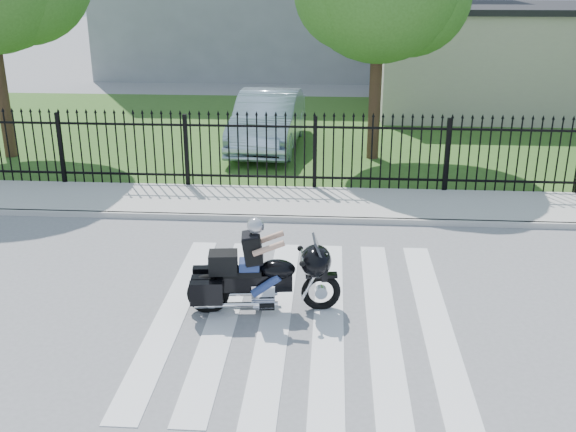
{
  "coord_description": "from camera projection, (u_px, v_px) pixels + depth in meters",
  "views": [
    {
      "loc": [
        0.4,
        -9.03,
        5.03
      ],
      "look_at": [
        -0.33,
        1.68,
        1.0
      ],
      "focal_mm": 42.0,
      "sensor_mm": 36.0,
      "label": 1
    }
  ],
  "objects": [
    {
      "name": "crosswalk",
      "position": [
        302.0,
        316.0,
        10.23
      ],
      "size": [
        5.0,
        5.5,
        0.01
      ],
      "primitive_type": null,
      "color": "silver",
      "rests_on": "ground"
    },
    {
      "name": "parked_car",
      "position": [
        268.0,
        120.0,
        19.31
      ],
      "size": [
        1.94,
        4.91,
        1.59
      ],
      "primitive_type": "imported",
      "rotation": [
        0.0,
        0.0,
        -0.05
      ],
      "color": "#9FB7C8",
      "rests_on": "grass_strip"
    },
    {
      "name": "iron_fence",
      "position": [
        315.0,
        155.0,
        15.52
      ],
      "size": [
        26.0,
        0.04,
        1.8
      ],
      "color": "black",
      "rests_on": "ground"
    },
    {
      "name": "sidewalk",
      "position": [
        313.0,
        203.0,
        14.88
      ],
      "size": [
        40.0,
        2.0,
        0.12
      ],
      "primitive_type": "cube",
      "color": "#ADAAA3",
      "rests_on": "ground"
    },
    {
      "name": "building_low",
      "position": [
        519.0,
        61.0,
        24.11
      ],
      "size": [
        10.0,
        6.0,
        3.5
      ],
      "primitive_type": "cube",
      "color": "#B5AD96",
      "rests_on": "ground"
    },
    {
      "name": "motorcycle_rider",
      "position": [
        260.0,
        273.0,
        10.2
      ],
      "size": [
        2.36,
        0.89,
        1.56
      ],
      "rotation": [
        0.0,
        0.0,
        0.11
      ],
      "color": "black",
      "rests_on": "ground"
    },
    {
      "name": "grass_strip",
      "position": [
        320.0,
        132.0,
        21.43
      ],
      "size": [
        40.0,
        12.0,
        0.02
      ],
      "primitive_type": "cube",
      "color": "#30511B",
      "rests_on": "ground"
    },
    {
      "name": "curb",
      "position": [
        311.0,
        219.0,
        13.94
      ],
      "size": [
        40.0,
        0.12,
        0.12
      ],
      "primitive_type": "cube",
      "color": "#ADAAA3",
      "rests_on": "ground"
    },
    {
      "name": "building_low_roof",
      "position": [
        525.0,
        7.0,
        23.46
      ],
      "size": [
        10.2,
        6.2,
        0.2
      ],
      "primitive_type": "cube",
      "color": "black",
      "rests_on": "building_low"
    },
    {
      "name": "ground",
      "position": [
        302.0,
        317.0,
        10.23
      ],
      "size": [
        120.0,
        120.0,
        0.0
      ],
      "primitive_type": "plane",
      "color": "slate",
      "rests_on": "ground"
    }
  ]
}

